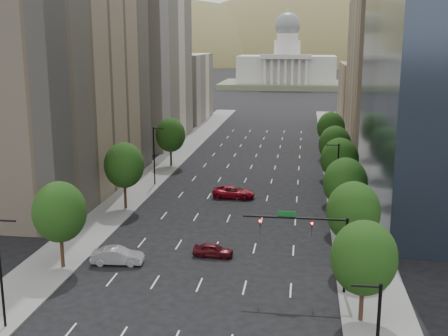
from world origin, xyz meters
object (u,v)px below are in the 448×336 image
at_px(car_maroon, 213,250).
at_px(car_red_far, 234,192).
at_px(car_silver, 117,256).
at_px(traffic_signal, 318,237).
at_px(capitol, 287,69).

xyz_separation_m(car_maroon, car_red_far, (-0.68, 22.49, 0.11)).
bearing_deg(car_silver, traffic_signal, -105.92).
bearing_deg(car_silver, car_red_far, -23.20).
distance_m(traffic_signal, car_maroon, 13.35).
relative_size(car_maroon, car_silver, 0.80).
bearing_deg(car_maroon, car_silver, 112.96).
height_order(capitol, car_maroon, capitol).
xyz_separation_m(car_maroon, car_silver, (-9.14, -3.36, 0.14)).
xyz_separation_m(capitol, car_maroon, (0.14, -212.61, -7.87)).
bearing_deg(capitol, car_silver, -92.39).
height_order(car_silver, car_red_far, car_silver).
relative_size(traffic_signal, car_silver, 1.76).
bearing_deg(car_red_far, traffic_signal, -157.55).
xyz_separation_m(capitol, car_silver, (-9.00, -215.97, -7.72)).
bearing_deg(traffic_signal, car_maroon, 145.67).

